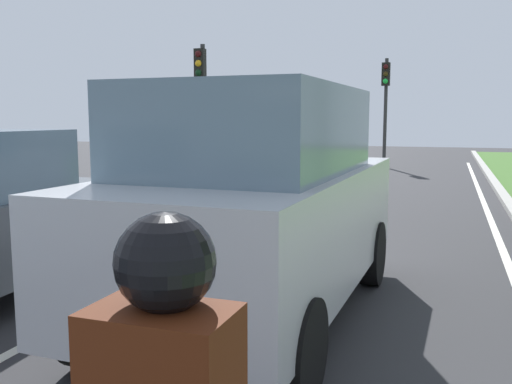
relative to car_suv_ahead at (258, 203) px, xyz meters
name	(u,v)px	position (x,y,z in m)	size (l,w,h in m)	color
ground_plane	(302,217)	(-1.02, 5.77, -1.17)	(60.00, 60.00, 0.00)	#2D2D30
lane_line_center	(269,215)	(-1.72, 5.77, -1.16)	(0.12, 32.00, 0.01)	silver
lane_line_right_edge	(494,228)	(2.58, 5.77, -1.16)	(0.12, 32.00, 0.01)	silver
car_suv_ahead	(258,203)	(0.00, 0.00, 0.00)	(2.10, 4.56, 2.28)	#B7BABF
car_hatchback_far	(201,171)	(-3.19, 5.68, -0.28)	(1.73, 3.70, 1.78)	navy
traffic_light_overhead_left	(201,88)	(-5.56, 11.00, 1.75)	(0.32, 0.50, 4.24)	#2D2D2D
traffic_light_far_median	(386,93)	(-0.74, 18.10, 1.81)	(0.32, 0.50, 4.35)	#2D2D2D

